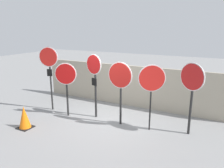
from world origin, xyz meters
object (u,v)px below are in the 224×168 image
object	(u,v)px
stop_sign_3	(120,80)
stop_sign_4	(152,81)
traffic_cone_0	(24,117)
stop_sign_5	(192,84)
stop_sign_2	(94,74)
stop_sign_0	(49,64)
stop_sign_1	(66,78)

from	to	relation	value
stop_sign_3	stop_sign_4	distance (m)	1.06
stop_sign_3	traffic_cone_0	xyz separation A→B (m)	(-2.70, -1.70, -1.20)
stop_sign_4	stop_sign_5	world-z (taller)	stop_sign_5
stop_sign_2	stop_sign_3	distance (m)	1.11
stop_sign_5	stop_sign_2	bearing A→B (deg)	-146.90
stop_sign_0	stop_sign_5	bearing A→B (deg)	-12.80
stop_sign_0	traffic_cone_0	size ratio (longest dim) A/B	3.38
stop_sign_2	stop_sign_5	xyz separation A→B (m)	(3.30, 0.18, -0.03)
stop_sign_5	traffic_cone_0	distance (m)	5.46
stop_sign_1	stop_sign_2	xyz separation A→B (m)	(0.98, 0.39, 0.19)
stop_sign_0	stop_sign_5	size ratio (longest dim) A/B	1.12
traffic_cone_0	stop_sign_4	bearing A→B (deg)	24.91
stop_sign_4	stop_sign_5	distance (m)	1.18
stop_sign_3	stop_sign_4	xyz separation A→B (m)	(1.06, 0.04, 0.07)
stop_sign_0	stop_sign_2	bearing A→B (deg)	-11.55
stop_sign_3	stop_sign_5	world-z (taller)	stop_sign_5
stop_sign_0	stop_sign_4	size ratio (longest dim) A/B	1.17
stop_sign_0	stop_sign_5	distance (m)	5.27
stop_sign_2	stop_sign_3	xyz separation A→B (m)	(1.10, -0.16, -0.08)
stop_sign_2	stop_sign_4	world-z (taller)	stop_sign_2
stop_sign_1	stop_sign_3	xyz separation A→B (m)	(2.08, 0.23, 0.10)
stop_sign_2	traffic_cone_0	world-z (taller)	stop_sign_2
stop_sign_1	stop_sign_5	bearing A→B (deg)	-15.70
stop_sign_1	stop_sign_5	xyz separation A→B (m)	(4.28, 0.57, 0.15)
traffic_cone_0	stop_sign_3	bearing A→B (deg)	32.23
stop_sign_0	stop_sign_4	world-z (taller)	stop_sign_0
stop_sign_2	traffic_cone_0	bearing A→B (deg)	-115.76
stop_sign_3	stop_sign_0	bearing A→B (deg)	-175.77
stop_sign_4	traffic_cone_0	bearing A→B (deg)	178.47
stop_sign_0	stop_sign_1	distance (m)	1.08
stop_sign_4	stop_sign_1	bearing A→B (deg)	158.54
stop_sign_1	stop_sign_3	bearing A→B (deg)	-16.95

